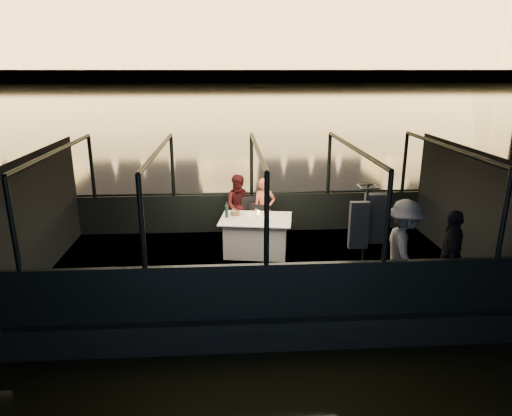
{
  "coord_description": "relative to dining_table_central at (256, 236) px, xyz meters",
  "views": [
    {
      "loc": [
        -0.56,
        -8.28,
        4.21
      ],
      "look_at": [
        0.0,
        0.4,
        1.55
      ],
      "focal_mm": 32.0,
      "sensor_mm": 36.0,
      "label": 1
    }
  ],
  "objects": [
    {
      "name": "cabin_roof_glass",
      "position": [
        -0.01,
        -0.6,
        1.91
      ],
      "size": [
        8.0,
        4.0,
        0.02
      ],
      "primitive_type": null,
      "color": "#99B2B2",
      "rests_on": "boat_deck"
    },
    {
      "name": "cabin_glass_port",
      "position": [
        -0.01,
        1.4,
        1.21
      ],
      "size": [
        8.0,
        0.02,
        1.4
      ],
      "primitive_type": null,
      "color": "#99B2B2",
      "rests_on": "gunwale_port"
    },
    {
      "name": "coat_stand",
      "position": [
        1.64,
        -2.05,
        0.51
      ],
      "size": [
        0.6,
        0.5,
        1.99
      ],
      "primitive_type": null,
      "rotation": [
        0.0,
        0.0,
        -0.11
      ],
      "color": "black",
      "rests_on": "boat_deck"
    },
    {
      "name": "bread_basket",
      "position": [
        -0.41,
        0.25,
        0.42
      ],
      "size": [
        0.26,
        0.26,
        0.08
      ],
      "primitive_type": "cylinder",
      "rotation": [
        0.0,
        0.0,
        0.43
      ],
      "color": "brown",
      "rests_on": "dining_table_central"
    },
    {
      "name": "boat_hull",
      "position": [
        -0.01,
        -0.6,
        -0.89
      ],
      "size": [
        8.6,
        4.4,
        1.0
      ],
      "primitive_type": "cube",
      "color": "black",
      "rests_on": "river_water"
    },
    {
      "name": "plate_far",
      "position": [
        -0.27,
        0.37,
        0.39
      ],
      "size": [
        0.26,
        0.26,
        0.01
      ],
      "primitive_type": "cylinder",
      "rotation": [
        0.0,
        0.0,
        0.08
      ],
      "color": "white",
      "rests_on": "dining_table_central"
    },
    {
      "name": "boat_deck",
      "position": [
        -0.01,
        -0.6,
        -0.41
      ],
      "size": [
        8.0,
        4.0,
        0.04
      ],
      "primitive_type": "cube",
      "color": "black",
      "rests_on": "boat_hull"
    },
    {
      "name": "embankment",
      "position": [
        -0.01,
        209.4,
        0.11
      ],
      "size": [
        400.0,
        140.0,
        6.0
      ],
      "primitive_type": "cube",
      "color": "#423D33",
      "rests_on": "ground"
    },
    {
      "name": "passenger_dark",
      "position": [
        3.05,
        -2.2,
        0.47
      ],
      "size": [
        0.75,
        1.0,
        1.57
      ],
      "primitive_type": "imported",
      "rotation": [
        0.0,
        0.0,
        4.26
      ],
      "color": "black",
      "rests_on": "boat_deck"
    },
    {
      "name": "plate_near",
      "position": [
        0.25,
        -0.08,
        0.39
      ],
      "size": [
        0.3,
        0.3,
        0.02
      ],
      "primitive_type": "cylinder",
      "rotation": [
        0.0,
        0.0,
        -0.16
      ],
      "color": "silver",
      "rests_on": "dining_table_central"
    },
    {
      "name": "gunwale_starboard",
      "position": [
        -0.01,
        -2.6,
        0.06
      ],
      "size": [
        8.0,
        0.08,
        0.9
      ],
      "primitive_type": "cube",
      "color": "black",
      "rests_on": "boat_deck"
    },
    {
      "name": "cabin_glass_starboard",
      "position": [
        -0.01,
        -2.6,
        1.21
      ],
      "size": [
        8.0,
        0.02,
        1.4
      ],
      "primitive_type": null,
      "color": "#99B2B2",
      "rests_on": "gunwale_starboard"
    },
    {
      "name": "end_wall_aft",
      "position": [
        3.99,
        -0.6,
        0.76
      ],
      "size": [
        0.02,
        4.0,
        2.3
      ],
      "primitive_type": null,
      "color": "black",
      "rests_on": "boat_deck"
    },
    {
      "name": "chair_port_right",
      "position": [
        0.11,
        0.62,
        0.06
      ],
      "size": [
        0.49,
        0.49,
        0.82
      ],
      "primitive_type": "cube",
      "rotation": [
        0.0,
        0.0,
        -0.35
      ],
      "color": "black",
      "rests_on": "boat_deck"
    },
    {
      "name": "canopy_ribs",
      "position": [
        -0.01,
        -0.6,
        0.76
      ],
      "size": [
        8.0,
        4.0,
        2.3
      ],
      "primitive_type": null,
      "color": "black",
      "rests_on": "boat_deck"
    },
    {
      "name": "wine_bottle",
      "position": [
        -0.6,
        0.11,
        0.53
      ],
      "size": [
        0.07,
        0.07,
        0.31
      ],
      "primitive_type": "cylinder",
      "rotation": [
        0.0,
        0.0,
        -0.03
      ],
      "color": "#12321C",
      "rests_on": "dining_table_central"
    },
    {
      "name": "person_man_maroon",
      "position": [
        -0.3,
        1.01,
        0.36
      ],
      "size": [
        0.7,
        0.55,
        1.45
      ],
      "primitive_type": "imported",
      "rotation": [
        0.0,
        0.0,
        -0.01
      ],
      "color": "#431214",
      "rests_on": "boat_deck"
    },
    {
      "name": "end_wall_fore",
      "position": [
        -4.01,
        -0.6,
        0.76
      ],
      "size": [
        0.02,
        4.0,
        2.3
      ],
      "primitive_type": null,
      "color": "black",
      "rests_on": "boat_deck"
    },
    {
      "name": "chair_port_left",
      "position": [
        -0.16,
        0.84,
        0.06
      ],
      "size": [
        0.44,
        0.44,
        0.93
      ],
      "primitive_type": "cube",
      "rotation": [
        0.0,
        0.0,
        -0.01
      ],
      "color": "black",
      "rests_on": "boat_deck"
    },
    {
      "name": "gunwale_port",
      "position": [
        -0.01,
        1.4,
        0.06
      ],
      "size": [
        8.0,
        0.08,
        0.9
      ],
      "primitive_type": "cube",
      "color": "black",
      "rests_on": "boat_deck"
    },
    {
      "name": "dining_table_central",
      "position": [
        0.0,
        0.0,
        0.0
      ],
      "size": [
        1.59,
        1.26,
        0.77
      ],
      "primitive_type": "cube",
      "rotation": [
        0.0,
        0.0,
        -0.16
      ],
      "color": "silver",
      "rests_on": "boat_deck"
    },
    {
      "name": "wine_glass_red",
      "position": [
        0.26,
        0.3,
        0.48
      ],
      "size": [
        0.06,
        0.06,
        0.18
      ],
      "primitive_type": null,
      "rotation": [
        0.0,
        0.0,
        0.03
      ],
      "color": "silver",
      "rests_on": "dining_table_central"
    },
    {
      "name": "person_woman_coral",
      "position": [
        0.25,
        0.87,
        0.36
      ],
      "size": [
        0.55,
        0.41,
        1.39
      ],
      "primitive_type": "imported",
      "rotation": [
        0.0,
        0.0,
        0.16
      ],
      "color": "#D8684E",
      "rests_on": "boat_deck"
    },
    {
      "name": "wine_glass_empty",
      "position": [
        0.01,
        0.05,
        0.48
      ],
      "size": [
        0.06,
        0.06,
        0.18
      ],
      "primitive_type": null,
      "rotation": [
        0.0,
        0.0,
        -0.04
      ],
      "color": "silver",
      "rests_on": "dining_table_central"
    },
    {
      "name": "amber_candle",
      "position": [
        0.07,
        0.27,
        0.42
      ],
      "size": [
        0.07,
        0.07,
        0.08
      ],
      "primitive_type": "cylinder",
      "rotation": [
        0.0,
        0.0,
        0.31
      ],
      "color": "yellow",
      "rests_on": "dining_table_central"
    },
    {
      "name": "river_water",
      "position": [
        -0.01,
        79.4,
        -0.89
      ],
      "size": [
        500.0,
        500.0,
        0.0
      ],
      "primitive_type": "plane",
      "color": "black",
      "rests_on": "ground"
    },
    {
      "name": "wine_glass_white",
      "position": [
        -0.45,
        0.04,
        0.48
      ],
      "size": [
        0.07,
        0.07,
        0.19
      ],
      "primitive_type": null,
      "rotation": [
        0.0,
        0.0,
        0.18
      ],
      "color": "silver",
      "rests_on": "dining_table_central"
    },
    {
      "name": "passenger_stripe",
      "position": [
        2.3,
        -2.07,
        0.47
      ],
      "size": [
        0.72,
        1.16,
        1.71
      ],
      "primitive_type": "imported",
      "rotation": [
        0.0,
        0.0,
        1.48
      ],
      "color": "silver",
      "rests_on": "boat_deck"
    }
  ]
}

